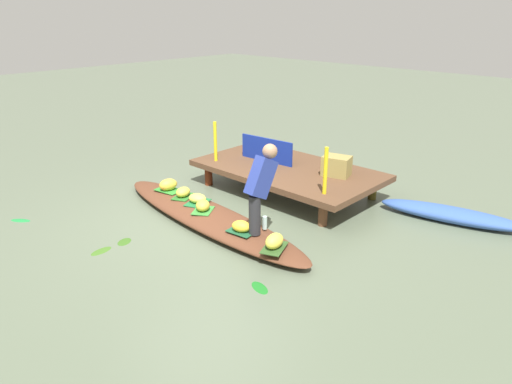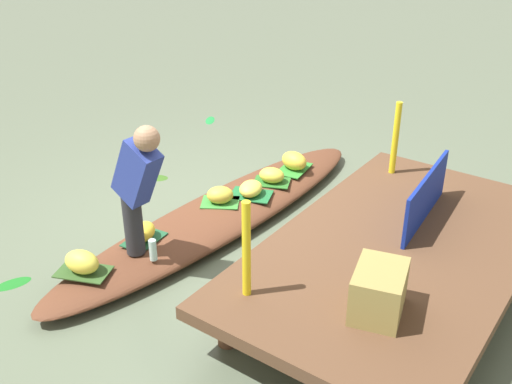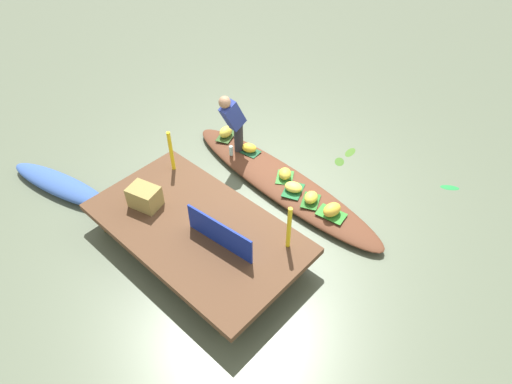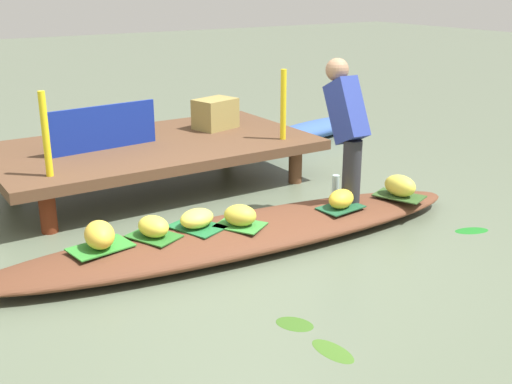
# 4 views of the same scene
# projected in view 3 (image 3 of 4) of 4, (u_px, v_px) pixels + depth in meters

# --- Properties ---
(canal_water) EXTENTS (40.00, 40.00, 0.00)m
(canal_water) POSITION_uv_depth(u_px,v_px,m) (281.00, 186.00, 7.58)
(canal_water) COLOR #58634E
(canal_water) RESTS_ON ground
(dock_platform) EXTENTS (3.20, 1.80, 0.45)m
(dock_platform) POSITION_uv_depth(u_px,v_px,m) (196.00, 228.00, 6.36)
(dock_platform) COLOR brown
(dock_platform) RESTS_ON ground
(vendor_boat) EXTENTS (4.20, 1.11, 0.19)m
(vendor_boat) POSITION_uv_depth(u_px,v_px,m) (281.00, 182.00, 7.51)
(vendor_boat) COLOR brown
(vendor_boat) RESTS_ON ground
(moored_boat) EXTENTS (2.18, 0.92, 0.22)m
(moored_boat) POSITION_uv_depth(u_px,v_px,m) (60.00, 185.00, 7.45)
(moored_boat) COLOR #3659A5
(moored_boat) RESTS_ON ground
(leaf_mat_0) EXTENTS (0.41, 0.48, 0.01)m
(leaf_mat_0) POSITION_uv_depth(u_px,v_px,m) (293.00, 190.00, 7.22)
(leaf_mat_0) COLOR #1D6533
(leaf_mat_0) RESTS_ON vendor_boat
(banana_bunch_0) EXTENTS (0.34, 0.29, 0.14)m
(banana_bunch_0) POSITION_uv_depth(u_px,v_px,m) (293.00, 187.00, 7.17)
(banana_bunch_0) COLOR #EED94E
(banana_bunch_0) RESTS_ON vendor_boat
(leaf_mat_1) EXTENTS (0.47, 0.34, 0.01)m
(leaf_mat_1) POSITION_uv_depth(u_px,v_px,m) (331.00, 214.00, 6.83)
(leaf_mat_1) COLOR #2F822D
(leaf_mat_1) RESTS_ON vendor_boat
(banana_bunch_1) EXTENTS (0.27, 0.35, 0.20)m
(banana_bunch_1) POSITION_uv_depth(u_px,v_px,m) (332.00, 210.00, 6.76)
(banana_bunch_1) COLOR gold
(banana_bunch_1) RESTS_ON vendor_boat
(leaf_mat_2) EXTENTS (0.40, 0.49, 0.01)m
(leaf_mat_2) POSITION_uv_depth(u_px,v_px,m) (226.00, 136.00, 8.30)
(leaf_mat_2) COLOR #2F5022
(leaf_mat_2) RESTS_ON vendor_boat
(banana_bunch_2) EXTENTS (0.25, 0.33, 0.19)m
(banana_bunch_2) POSITION_uv_depth(u_px,v_px,m) (226.00, 132.00, 8.24)
(banana_bunch_2) COLOR yellow
(banana_bunch_2) RESTS_ON vendor_boat
(leaf_mat_3) EXTENTS (0.42, 0.45, 0.01)m
(leaf_mat_3) POSITION_uv_depth(u_px,v_px,m) (285.00, 177.00, 7.45)
(leaf_mat_3) COLOR #368333
(leaf_mat_3) RESTS_ON vendor_boat
(banana_bunch_3) EXTENTS (0.33, 0.33, 0.17)m
(banana_bunch_3) POSITION_uv_depth(u_px,v_px,m) (285.00, 174.00, 7.39)
(banana_bunch_3) COLOR gold
(banana_bunch_3) RESTS_ON vendor_boat
(leaf_mat_4) EXTENTS (0.39, 0.45, 0.01)m
(leaf_mat_4) POSITION_uv_depth(u_px,v_px,m) (311.00, 201.00, 7.04)
(leaf_mat_4) COLOR #286824
(leaf_mat_4) RESTS_ON vendor_boat
(banana_bunch_4) EXTENTS (0.26, 0.31, 0.16)m
(banana_bunch_4) POSITION_uv_depth(u_px,v_px,m) (311.00, 197.00, 6.99)
(banana_bunch_4) COLOR yellow
(banana_bunch_4) RESTS_ON vendor_boat
(leaf_mat_5) EXTENTS (0.40, 0.29, 0.01)m
(leaf_mat_5) POSITION_uv_depth(u_px,v_px,m) (249.00, 151.00, 7.97)
(leaf_mat_5) COLOR #1C5030
(leaf_mat_5) RESTS_ON vendor_boat
(banana_bunch_5) EXTENTS (0.32, 0.28, 0.16)m
(banana_bunch_5) POSITION_uv_depth(u_px,v_px,m) (249.00, 148.00, 7.91)
(banana_bunch_5) COLOR yellow
(banana_bunch_5) RESTS_ON vendor_boat
(vendor_person) EXTENTS (0.22, 0.50, 1.21)m
(vendor_person) POSITION_uv_depth(u_px,v_px,m) (233.00, 120.00, 7.48)
(vendor_person) COLOR #28282D
(vendor_person) RESTS_ON vendor_boat
(water_bottle) EXTENTS (0.06, 0.06, 0.19)m
(water_bottle) POSITION_uv_depth(u_px,v_px,m) (231.00, 151.00, 7.84)
(water_bottle) COLOR silver
(water_bottle) RESTS_ON vendor_boat
(market_banner) EXTENTS (1.10, 0.13, 0.43)m
(market_banner) POSITION_uv_depth(u_px,v_px,m) (219.00, 233.00, 5.92)
(market_banner) COLOR navy
(market_banner) RESTS_ON dock_platform
(railing_post_west) EXTENTS (0.06, 0.06, 0.72)m
(railing_post_west) POSITION_uv_depth(u_px,v_px,m) (289.00, 228.00, 5.80)
(railing_post_west) COLOR yellow
(railing_post_west) RESTS_ON dock_platform
(railing_post_east) EXTENTS (0.06, 0.06, 0.72)m
(railing_post_east) POSITION_uv_depth(u_px,v_px,m) (171.00, 151.00, 6.98)
(railing_post_east) COLOR yellow
(railing_post_east) RESTS_ON dock_platform
(produce_crate) EXTENTS (0.51, 0.42, 0.33)m
(produce_crate) POSITION_uv_depth(u_px,v_px,m) (145.00, 197.00, 6.51)
(produce_crate) COLOR olive
(produce_crate) RESTS_ON dock_platform
(drifting_plant_0) EXTENTS (0.34, 0.28, 0.01)m
(drifting_plant_0) POSITION_uv_depth(u_px,v_px,m) (450.00, 187.00, 7.56)
(drifting_plant_0) COLOR #1F843A
(drifting_plant_0) RESTS_ON ground
(drifting_plant_1) EXTENTS (0.18, 0.32, 0.01)m
(drifting_plant_1) POSITION_uv_depth(u_px,v_px,m) (350.00, 152.00, 8.26)
(drifting_plant_1) COLOR #3C6620
(drifting_plant_1) RESTS_ON ground
(drifting_plant_2) EXTENTS (0.27, 0.30, 0.01)m
(drifting_plant_2) POSITION_uv_depth(u_px,v_px,m) (339.00, 162.00, 8.06)
(drifting_plant_2) COLOR #345E1D
(drifting_plant_2) RESTS_ON ground
(drifting_plant_3) EXTENTS (0.34, 0.25, 0.01)m
(drifting_plant_3) POSITION_uv_depth(u_px,v_px,m) (237.00, 125.00, 8.89)
(drifting_plant_3) COLOR #1A6C1F
(drifting_plant_3) RESTS_ON ground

